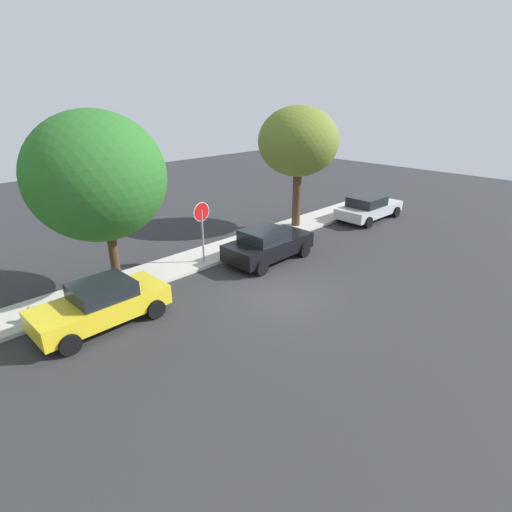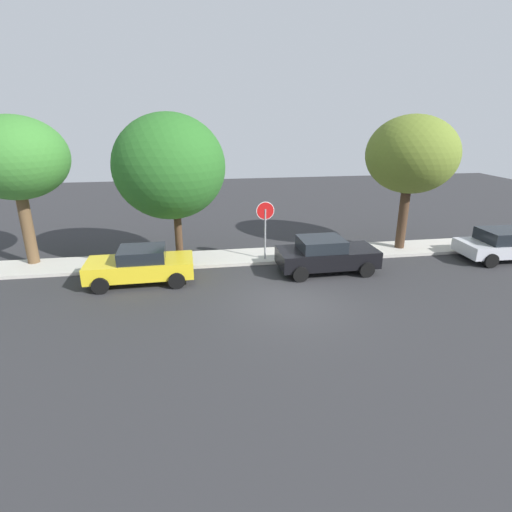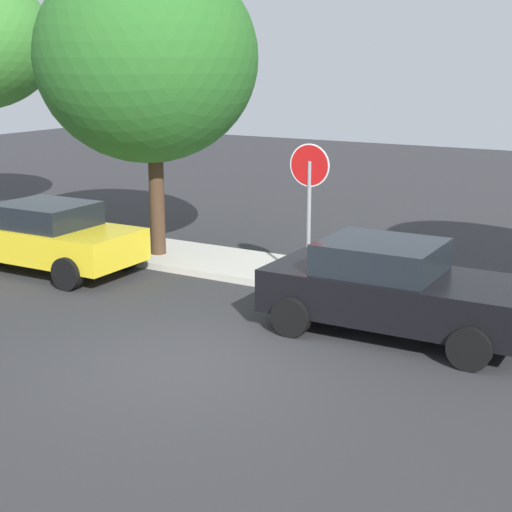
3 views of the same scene
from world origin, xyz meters
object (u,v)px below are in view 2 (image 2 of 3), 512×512
Objects in this scene: street_tree_mid_block at (15,159)px; parked_car_yellow at (141,265)px; stop_sign at (265,221)px; fire_hydrant at (106,263)px; street_tree_far at (170,167)px; parked_car_silver at (508,244)px; parked_car_black at (326,255)px; street_tree_near_corner at (412,155)px.

parked_car_yellow is at bearing -29.13° from street_tree_mid_block.
stop_sign is 3.88× the size of fire_hydrant.
parked_car_yellow is at bearing -123.45° from street_tree_far.
parked_car_black is at bearing -178.82° from parked_car_silver.
street_tree_mid_block is 8.93× the size of fire_hydrant.
street_tree_near_corner reaches higher than stop_sign.
stop_sign is 10.63m from street_tree_mid_block.
parked_car_black is 0.65× the size of street_tree_near_corner.
street_tree_mid_block is at bearing 158.97° from fire_hydrant.
street_tree_far is at bearing 56.55° from parked_car_yellow.
street_tree_near_corner is at bearing 152.07° from parked_car_silver.
street_tree_far is at bearing 174.74° from stop_sign.
street_tree_near_corner reaches higher than fire_hydrant.
street_tree_mid_block reaches higher than parked_car_yellow.
parked_car_black is 5.85× the size of fire_hydrant.
parked_car_silver is at bearing -6.96° from street_tree_mid_block.
street_tree_near_corner is (7.02, 0.74, 2.67)m from stop_sign.
parked_car_yellow is at bearing -169.37° from street_tree_near_corner.
street_tree_mid_block is 0.98× the size of street_tree_far.
street_tree_mid_block is 5.54m from fire_hydrant.
street_tree_far is (-4.00, 0.37, 2.38)m from stop_sign.
street_tree_near_corner is at bearing 10.63° from parked_car_yellow.
street_tree_mid_block is (-12.53, 2.78, 3.89)m from parked_car_black.
parked_car_silver is (11.11, -1.43, -1.20)m from stop_sign.
street_tree_near_corner is 8.96× the size of fire_hydrant.
parked_car_yellow is (-7.61, 0.04, -0.03)m from parked_car_black.
stop_sign reaches higher than parked_car_black.
street_tree_near_corner is at bearing 1.93° from street_tree_far.
street_tree_mid_block is at bearing 173.04° from parked_car_silver.
fire_hydrant is at bearing 137.94° from parked_car_yellow.
street_tree_near_corner is 14.60m from fire_hydrant.
street_tree_near_corner is (4.70, 2.35, 3.83)m from parked_car_black.
parked_car_black is at bearing -153.47° from street_tree_near_corner.
stop_sign is at bearing -5.26° from street_tree_far.
fire_hydrant is at bearing -176.61° from street_tree_near_corner.
fire_hydrant is (-18.04, 1.34, -0.36)m from parked_car_silver.
stop_sign is 11.26m from parked_car_silver.
stop_sign is 0.43× the size of street_tree_mid_block.
stop_sign is at bearing 145.32° from parked_car_black.
parked_car_silver is at bearing -6.77° from street_tree_far.
street_tree_near_corner reaches higher than parked_car_black.
parked_car_black is 7.51m from street_tree_far.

